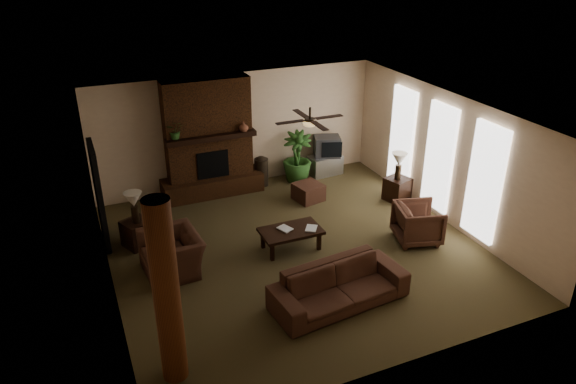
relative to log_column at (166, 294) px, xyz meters
name	(u,v)px	position (x,y,z in m)	size (l,w,h in m)	color
room_shell	(296,186)	(2.95, 2.40, 0.00)	(7.00, 7.00, 7.00)	brown
fireplace	(209,148)	(2.15, 5.62, -0.24)	(2.40, 0.70, 2.80)	#512B15
windows	(439,158)	(6.40, 2.60, -0.05)	(0.08, 3.65, 2.35)	white
log_column	(166,294)	(0.00, 0.00, 0.00)	(0.36, 0.36, 2.80)	brown
doorway	(99,196)	(-0.49, 4.20, -0.35)	(0.10, 1.00, 2.10)	black
ceiling_fan	(310,121)	(3.35, 2.70, 1.13)	(1.35, 1.35, 0.37)	black
sofa	(339,280)	(2.92, 0.55, -0.94)	(2.34, 0.68, 0.92)	#503022
armchair_left	(171,248)	(0.54, 2.62, -0.90)	(1.15, 0.75, 1.01)	#503022
armchair_right	(418,222)	(5.37, 1.75, -0.96)	(0.85, 0.80, 0.88)	#503022
coffee_table	(291,232)	(2.87, 2.48, -1.03)	(1.20, 0.70, 0.43)	black
ottoman	(308,192)	(4.13, 4.33, -1.20)	(0.60, 0.60, 0.40)	#503022
tv_stand	(325,165)	(5.18, 5.55, -1.15)	(0.85, 0.50, 0.50)	#BBBBBD
tv	(327,146)	(5.23, 5.54, -0.64)	(0.77, 0.70, 0.52)	#3A3A3D
floor_vase	(261,169)	(3.41, 5.55, -0.97)	(0.34, 0.34, 0.77)	black
floor_plant	(297,167)	(4.34, 5.45, -1.04)	(0.72, 1.29, 0.72)	#2E5923
side_table_left	(137,233)	(0.09, 3.81, -1.12)	(0.50, 0.50, 0.55)	black
lamp_left	(133,202)	(0.10, 3.77, -0.40)	(0.41, 0.41, 0.65)	black
side_table_right	(397,189)	(6.05, 3.51, -1.12)	(0.50, 0.50, 0.55)	black
lamp_right	(399,161)	(6.01, 3.48, -0.40)	(0.38, 0.38, 0.65)	black
mantel_plant	(175,132)	(1.35, 5.43, 0.32)	(0.38, 0.42, 0.33)	#2E5923
mantel_vase	(244,127)	(2.91, 5.32, 0.27)	(0.22, 0.23, 0.22)	brown
book_a	(281,225)	(2.67, 2.50, -0.83)	(0.22, 0.03, 0.29)	#999999
book_b	(306,222)	(3.17, 2.41, -0.82)	(0.21, 0.02, 0.29)	#999999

